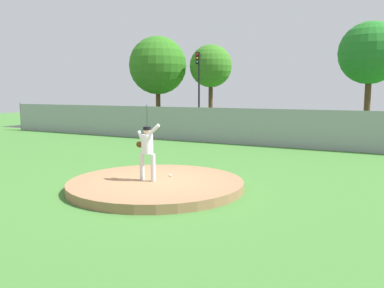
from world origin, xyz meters
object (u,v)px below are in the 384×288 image
Objects in this scene: pitcher_youth at (147,147)px; baseball at (170,175)px; parked_car_teal at (209,122)px; traffic_light_near at (199,77)px; parked_car_champagne at (168,120)px; parked_car_charcoal at (264,123)px; parked_car_white at (348,127)px.

pitcher_youth is 21.49× the size of baseball.
traffic_light_near reaches higher than parked_car_teal.
parked_car_teal is (-5.10, 14.22, -0.37)m from pitcher_youth.
baseball is 0.02× the size of parked_car_champagne.
baseball is (0.27, 0.77, -0.89)m from pitcher_youth.
parked_car_charcoal is at bearing -30.60° from traffic_light_near.
parked_car_charcoal is 4.90m from parked_car_white.
parked_car_champagne is 1.00× the size of parked_car_teal.
parked_car_champagne is at bearing 178.73° from parked_car_white.
baseball is 13.98m from parked_car_charcoal.
pitcher_youth is 15.11m from parked_car_teal.
baseball is 0.02× the size of parked_car_charcoal.
pitcher_youth is 16.67m from parked_car_champagne.
parked_car_white is at bearing -20.91° from traffic_light_near.
parked_car_champagne is (-8.65, 13.64, 0.49)m from baseball.
pitcher_youth reaches higher than parked_car_champagne.
parked_car_white is 8.46m from parked_car_teal.
traffic_light_near is at bearing 149.40° from parked_car_charcoal.
parked_car_champagne reaches higher than baseball.
pitcher_youth reaches higher than baseball.
traffic_light_near is at bearing 113.73° from pitcher_youth.
parked_car_white is 12.70m from traffic_light_near.
parked_car_teal reaches higher than parked_car_charcoal.
parked_car_charcoal is at bearing 97.36° from baseball.
parked_car_white is 0.74× the size of traffic_light_near.
traffic_light_near reaches higher than baseball.
parked_car_teal reaches higher than parked_car_white.
parked_car_charcoal is 0.98× the size of parked_car_teal.
parked_car_teal is at bearing -173.68° from parked_car_charcoal.
parked_car_teal reaches higher than parked_car_champagne.
baseball is 0.02× the size of parked_car_white.
traffic_light_near is at bearing 125.26° from parked_car_teal.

